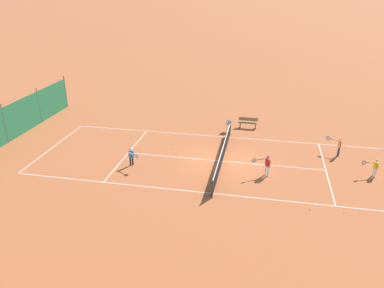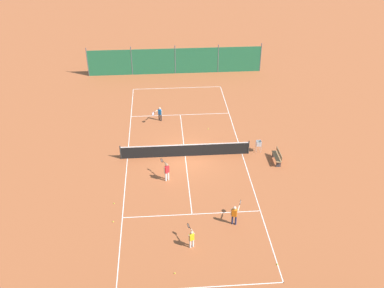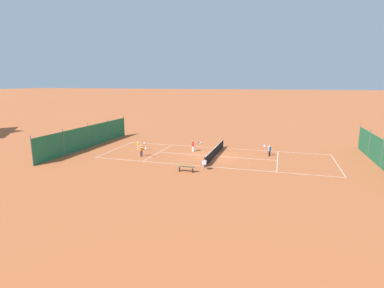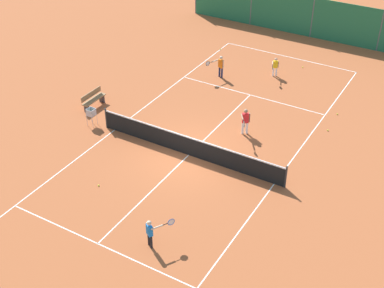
{
  "view_description": "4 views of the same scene",
  "coord_description": "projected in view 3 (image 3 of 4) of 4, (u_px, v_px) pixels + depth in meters",
  "views": [
    {
      "loc": [
        21.65,
        2.35,
        10.66
      ],
      "look_at": [
        -0.97,
        -2.2,
        0.6
      ],
      "focal_mm": 35.0,
      "sensor_mm": 36.0,
      "label": 1
    },
    {
      "loc": [
        1.58,
        26.91,
        17.3
      ],
      "look_at": [
        -0.45,
        0.49,
        1.28
      ],
      "focal_mm": 42.0,
      "sensor_mm": 36.0,
      "label": 2
    },
    {
      "loc": [
        -30.27,
        -6.42,
        7.71
      ],
      "look_at": [
        -0.75,
        2.32,
        1.33
      ],
      "focal_mm": 28.0,
      "sensor_mm": 36.0,
      "label": 3
    },
    {
      "loc": [
        9.92,
        -16.65,
        13.66
      ],
      "look_at": [
        0.2,
        -0.05,
        0.68
      ],
      "focal_mm": 50.0,
      "sensor_mm": 36.0,
      "label": 4
    }
  ],
  "objects": [
    {
      "name": "ground_plane",
      "position": [
        215.0,
        156.0,
        31.77
      ],
      "size": [
        600.0,
        600.0,
        0.0
      ],
      "primitive_type": "plane",
      "color": "#A8542D"
    },
    {
      "name": "court_line_markings",
      "position": [
        215.0,
        156.0,
        31.77
      ],
      "size": [
        8.25,
        23.85,
        0.01
      ],
      "color": "white",
      "rests_on": "ground"
    },
    {
      "name": "tennis_net",
      "position": [
        215.0,
        152.0,
        31.67
      ],
      "size": [
        9.18,
        0.08,
        1.06
      ],
      "color": "#2D2D2D",
      "rests_on": "ground"
    },
    {
      "name": "windscreen_fence_far",
      "position": [
        88.0,
        137.0,
        35.81
      ],
      "size": [
        17.28,
        0.08,
        2.9
      ],
      "color": "#236B42",
      "rests_on": "ground"
    },
    {
      "name": "windscreen_fence_near",
      "position": [
        382.0,
        154.0,
        27.2
      ],
      "size": [
        17.28,
        0.08,
        2.9
      ],
      "color": "#236B42",
      "rests_on": "ground"
    },
    {
      "name": "player_near_baseline",
      "position": [
        193.0,
        145.0,
        33.69
      ],
      "size": [
        0.58,
        1.08,
        1.32
      ],
      "color": "white",
      "rests_on": "ground"
    },
    {
      "name": "player_far_baseline",
      "position": [
        269.0,
        150.0,
        31.72
      ],
      "size": [
        0.8,
        0.83,
        1.18
      ],
      "color": "black",
      "rests_on": "ground"
    },
    {
      "name": "player_far_service",
      "position": [
        138.0,
        145.0,
        34.38
      ],
      "size": [
        0.37,
        0.98,
        1.11
      ],
      "color": "white",
      "rests_on": "ground"
    },
    {
      "name": "player_near_service",
      "position": [
        141.0,
        150.0,
        31.47
      ],
      "size": [
        0.72,
        0.97,
        1.28
      ],
      "color": "#23284C",
      "rests_on": "ground"
    },
    {
      "name": "tennis_ball_service_box",
      "position": [
        128.0,
        147.0,
        35.95
      ],
      "size": [
        0.07,
        0.07,
        0.07
      ],
      "primitive_type": "sphere",
      "color": "#CCE033",
      "rests_on": "ground"
    },
    {
      "name": "tennis_ball_alley_right",
      "position": [
        249.0,
        163.0,
        28.78
      ],
      "size": [
        0.07,
        0.07,
        0.07
      ],
      "primitive_type": "sphere",
      "color": "#CCE033",
      "rests_on": "ground"
    },
    {
      "name": "tennis_ball_alley_left",
      "position": [
        105.0,
        158.0,
        30.92
      ],
      "size": [
        0.07,
        0.07,
        0.07
      ],
      "primitive_type": "sphere",
      "color": "#CCE033",
      "rests_on": "ground"
    },
    {
      "name": "tennis_ball_mid_court",
      "position": [
        183.0,
        144.0,
        37.57
      ],
      "size": [
        0.07,
        0.07,
        0.07
      ],
      "primitive_type": "sphere",
      "color": "#CCE033",
      "rests_on": "ground"
    },
    {
      "name": "tennis_ball_by_net_left",
      "position": [
        171.0,
        144.0,
        37.97
      ],
      "size": [
        0.07,
        0.07,
        0.07
      ],
      "primitive_type": "sphere",
      "color": "#CCE033",
      "rests_on": "ground"
    },
    {
      "name": "ball_hopper",
      "position": [
        204.0,
        163.0,
        26.62
      ],
      "size": [
        0.36,
        0.36,
        0.89
      ],
      "color": "#B7B7BC",
      "rests_on": "ground"
    },
    {
      "name": "courtside_bench",
      "position": [
        186.0,
        167.0,
        26.07
      ],
      "size": [
        0.36,
        1.5,
        0.84
      ],
      "color": "olive",
      "rests_on": "ground"
    }
  ]
}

